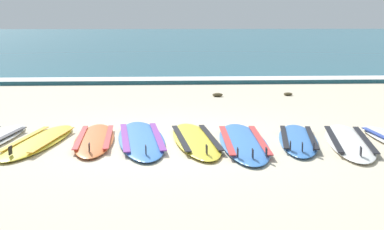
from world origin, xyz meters
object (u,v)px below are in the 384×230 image
object	(u,v)px
surfboard_7	(298,139)
surfboard_4	(141,139)
surfboard_6	(243,142)
surfboard_2	(39,141)
surfboard_5	(196,140)
surfboard_8	(349,141)
surfboard_3	(95,139)

from	to	relation	value
surfboard_7	surfboard_4	bearing A→B (deg)	176.10
surfboard_6	surfboard_2	bearing A→B (deg)	176.21
surfboard_2	surfboard_7	distance (m)	3.66
surfboard_2	surfboard_5	bearing A→B (deg)	-0.61
surfboard_4	surfboard_8	distance (m)	2.93
surfboard_8	surfboard_4	bearing A→B (deg)	174.00
surfboard_2	surfboard_5	world-z (taller)	same
surfboard_4	surfboard_2	bearing A→B (deg)	-176.89
surfboard_4	surfboard_7	xyz separation A→B (m)	(2.23, -0.15, 0.00)
surfboard_5	surfboard_6	bearing A→B (deg)	-14.20
surfboard_3	surfboard_5	size ratio (longest dim) A/B	0.91
surfboard_3	surfboard_2	bearing A→B (deg)	-173.70
surfboard_4	surfboard_6	world-z (taller)	same
surfboard_2	surfboard_4	xyz separation A→B (m)	(1.43, 0.08, -0.00)
surfboard_6	surfboard_4	bearing A→B (deg)	169.42
surfboard_6	surfboard_7	distance (m)	0.81
surfboard_2	surfboard_5	xyz separation A→B (m)	(2.20, -0.02, -0.00)
surfboard_7	surfboard_8	distance (m)	0.70
surfboard_8	surfboard_2	bearing A→B (deg)	176.98
surfboard_2	surfboard_6	bearing A→B (deg)	-3.79
surfboard_7	surfboard_8	bearing A→B (deg)	-12.70
surfboard_2	surfboard_3	xyz separation A→B (m)	(0.76, 0.08, 0.00)
surfboard_6	surfboard_7	world-z (taller)	same
surfboard_3	surfboard_8	world-z (taller)	same
surfboard_4	surfboard_8	bearing A→B (deg)	-6.00
surfboard_3	surfboard_8	bearing A→B (deg)	-5.01
surfboard_2	surfboard_4	bearing A→B (deg)	3.11
surfboard_4	surfboard_5	size ratio (longest dim) A/B	1.09
surfboard_2	surfboard_7	bearing A→B (deg)	-1.16
surfboard_5	surfboard_6	distance (m)	0.67
surfboard_3	surfboard_6	size ratio (longest dim) A/B	0.86
surfboard_4	surfboard_8	world-z (taller)	same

